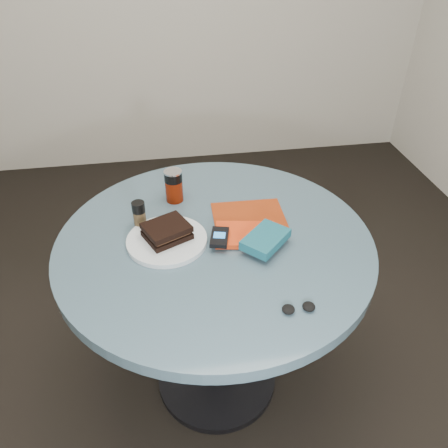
{
  "coord_description": "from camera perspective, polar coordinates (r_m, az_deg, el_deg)",
  "views": [
    {
      "loc": [
        -0.14,
        -1.08,
        1.6
      ],
      "look_at": [
        0.03,
        0.0,
        0.8
      ],
      "focal_mm": 35.0,
      "sensor_mm": 36.0,
      "label": 1
    }
  ],
  "objects": [
    {
      "name": "ground",
      "position": [
        1.94,
        -0.93,
        -19.52
      ],
      "size": [
        4.0,
        4.0,
        0.0
      ],
      "primitive_type": "plane",
      "color": "black",
      "rests_on": "ground"
    },
    {
      "name": "table",
      "position": [
        1.49,
        -1.15,
        -6.74
      ],
      "size": [
        1.0,
        1.0,
        0.75
      ],
      "color": "black",
      "rests_on": "ground"
    },
    {
      "name": "plate",
      "position": [
        1.37,
        -7.46,
        -2.14
      ],
      "size": [
        0.28,
        0.28,
        0.02
      ],
      "primitive_type": "cylinder",
      "rotation": [
        0.0,
        0.0,
        0.12
      ],
      "color": "silver",
      "rests_on": "table"
    },
    {
      "name": "sandwich",
      "position": [
        1.36,
        -7.49,
        -0.93
      ],
      "size": [
        0.16,
        0.15,
        0.05
      ],
      "color": "black",
      "rests_on": "plate"
    },
    {
      "name": "soda_can",
      "position": [
        1.54,
        -6.57,
        4.99
      ],
      "size": [
        0.06,
        0.06,
        0.12
      ],
      "color": "#681705",
      "rests_on": "table"
    },
    {
      "name": "pepper_grinder",
      "position": [
        1.42,
        -11.0,
        1.19
      ],
      "size": [
        0.05,
        0.05,
        0.1
      ],
      "color": "#41311C",
      "rests_on": "table"
    },
    {
      "name": "magazine",
      "position": [
        1.48,
        3.21,
        1.1
      ],
      "size": [
        0.24,
        0.19,
        0.0
      ],
      "primitive_type": "cube",
      "rotation": [
        0.0,
        0.0,
        -0.03
      ],
      "color": "maroon",
      "rests_on": "table"
    },
    {
      "name": "red_book",
      "position": [
        1.37,
        2.88,
        -1.41
      ],
      "size": [
        0.21,
        0.16,
        0.02
      ],
      "primitive_type": "cube",
      "rotation": [
        0.0,
        0.0,
        -0.16
      ],
      "color": "#BD310E",
      "rests_on": "magazine"
    },
    {
      "name": "novel",
      "position": [
        1.33,
        5.44,
        -1.99
      ],
      "size": [
        0.17,
        0.17,
        0.03
      ],
      "primitive_type": "cube",
      "rotation": [
        0.0,
        0.0,
        0.79
      ],
      "color": "#124A59",
      "rests_on": "red_book"
    },
    {
      "name": "mp3_player",
      "position": [
        1.34,
        -0.59,
        -1.74
      ],
      "size": [
        0.07,
        0.1,
        0.02
      ],
      "color": "black",
      "rests_on": "red_book"
    },
    {
      "name": "headphones",
      "position": [
        1.16,
        9.72,
        -10.76
      ],
      "size": [
        0.09,
        0.04,
        0.02
      ],
      "color": "black",
      "rests_on": "table"
    }
  ]
}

